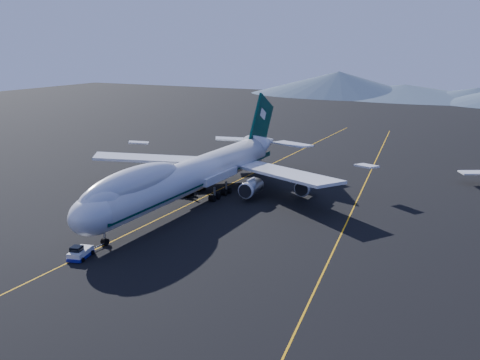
% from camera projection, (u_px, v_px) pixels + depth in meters
% --- Properties ---
extents(ground, '(500.00, 500.00, 0.00)m').
position_uv_depth(ground, '(193.00, 202.00, 107.83)').
color(ground, black).
rests_on(ground, ground).
extents(taxiway_line_main, '(0.25, 220.00, 0.01)m').
position_uv_depth(taxiway_line_main, '(193.00, 202.00, 107.82)').
color(taxiway_line_main, orange).
rests_on(taxiway_line_main, ground).
extents(taxiway_line_side, '(28.08, 198.09, 0.01)m').
position_uv_depth(taxiway_line_side, '(353.00, 209.00, 103.19)').
color(taxiway_line_side, orange).
rests_on(taxiway_line_side, ground).
extents(boeing_747, '(59.62, 72.43, 19.37)m').
position_uv_depth(boeing_747, '(193.00, 174.00, 106.41)').
color(boeing_747, silver).
rests_on(boeing_747, ground).
extents(pushback_tug, '(3.40, 4.88, 1.94)m').
position_uv_depth(pushback_tug, '(81.00, 254.00, 79.76)').
color(pushback_tug, silver).
rests_on(pushback_tug, ground).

